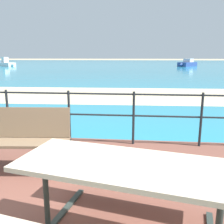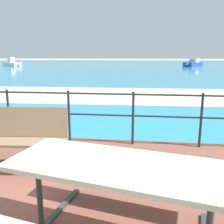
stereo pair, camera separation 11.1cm
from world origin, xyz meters
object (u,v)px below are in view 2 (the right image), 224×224
object	(u,v)px
picnic_table	(115,186)
boat_far	(193,64)
park_bench	(8,133)
boat_near	(12,63)

from	to	relation	value
picnic_table	boat_far	bearing A→B (deg)	90.90
park_bench	boat_near	distance (m)	38.88
boat_far	picnic_table	bearing A→B (deg)	28.15
picnic_table	boat_near	world-z (taller)	boat_near
picnic_table	boat_near	size ratio (longest dim) A/B	0.51
park_bench	boat_far	bearing A→B (deg)	71.06
park_bench	boat_far	world-z (taller)	boat_far
park_bench	boat_far	size ratio (longest dim) A/B	0.46
picnic_table	park_bench	size ratio (longest dim) A/B	1.17
picnic_table	park_bench	world-z (taller)	park_bench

